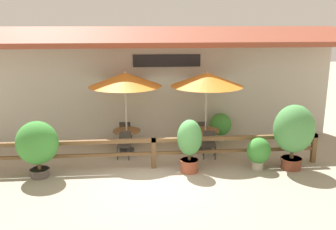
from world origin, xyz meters
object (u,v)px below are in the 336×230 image
object	(u,v)px
patio_umbrella_middle	(207,79)
chair_middle_wallside	(200,131)
dining_table_near	(127,134)
dining_table_middle	(205,134)
patio_umbrella_near	(125,80)
potted_plant_broad_leaf	(220,125)
chair_near_streetside	(124,143)
potted_plant_small_flowering	(190,143)
chair_near_wallside	(125,131)
potted_plant_tall_tropical	(37,144)
chair_middle_streetside	(209,143)
potted_plant_entrance_palm	(259,152)
potted_plant_corner_fern	(294,131)

from	to	relation	value
patio_umbrella_middle	chair_middle_wallside	world-z (taller)	patio_umbrella_middle
dining_table_near	dining_table_middle	distance (m)	2.75
patio_umbrella_near	potted_plant_broad_leaf	world-z (taller)	patio_umbrella_near
chair_near_streetside	potted_plant_small_flowering	xyz separation A→B (m)	(1.96, -1.40, 0.43)
patio_umbrella_middle	potted_plant_broad_leaf	xyz separation A→B (m)	(0.77, 1.00, -1.92)
chair_near_wallside	potted_plant_small_flowering	world-z (taller)	potted_plant_small_flowering
chair_near_streetside	potted_plant_broad_leaf	size ratio (longest dim) A/B	0.82
potted_plant_small_flowering	potted_plant_tall_tropical	bearing A→B (deg)	179.76
chair_middle_streetside	potted_plant_tall_tropical	world-z (taller)	potted_plant_tall_tropical
chair_near_wallside	potted_plant_tall_tropical	world-z (taller)	potted_plant_tall_tropical
dining_table_middle	chair_middle_streetside	bearing A→B (deg)	-90.26
chair_near_wallside	potted_plant_small_flowering	size ratio (longest dim) A/B	0.53
dining_table_near	chair_near_wallside	xyz separation A→B (m)	(-0.06, 0.71, -0.10)
chair_near_wallside	potted_plant_broad_leaf	bearing A→B (deg)	-171.92
chair_near_streetside	chair_middle_wallside	size ratio (longest dim) A/B	1.00
potted_plant_small_flowering	potted_plant_broad_leaf	bearing A→B (deg)	60.76
patio_umbrella_near	chair_middle_wallside	bearing A→B (deg)	10.39
chair_near_wallside	potted_plant_entrance_palm	xyz separation A→B (m)	(4.08, -2.80, 0.06)
chair_near_streetside	potted_plant_broad_leaf	bearing A→B (deg)	34.10
patio_umbrella_middle	potted_plant_broad_leaf	size ratio (longest dim) A/B	2.63
chair_near_wallside	dining_table_near	bearing A→B (deg)	101.41
patio_umbrella_near	potted_plant_small_flowering	xyz separation A→B (m)	(1.89, -2.11, -1.59)
chair_middle_wallside	dining_table_middle	bearing A→B (deg)	89.82
chair_near_streetside	potted_plant_entrance_palm	bearing A→B (deg)	-7.24
dining_table_near	chair_near_wallside	size ratio (longest dim) A/B	1.10
chair_middle_wallside	potted_plant_entrance_palm	world-z (taller)	potted_plant_entrance_palm
chair_middle_wallside	potted_plant_broad_leaf	xyz separation A→B (m)	(0.82, 0.29, 0.10)
chair_near_wallside	potted_plant_tall_tropical	size ratio (longest dim) A/B	0.52
dining_table_middle	potted_plant_entrance_palm	xyz separation A→B (m)	(1.28, -1.87, -0.04)
dining_table_middle	chair_near_streetside	bearing A→B (deg)	-170.02
chair_middle_streetside	dining_table_middle	bearing A→B (deg)	97.18
dining_table_near	potted_plant_tall_tropical	bearing A→B (deg)	-140.14
dining_table_near	chair_middle_streetside	distance (m)	2.89
patio_umbrella_middle	potted_plant_broad_leaf	bearing A→B (deg)	52.45
dining_table_near	potted_plant_small_flowering	size ratio (longest dim) A/B	0.59
dining_table_middle	potted_plant_tall_tropical	xyz separation A→B (m)	(-5.25, -1.88, 0.41)
chair_near_wallside	potted_plant_tall_tropical	bearing A→B (deg)	55.68
chair_middle_wallside	potted_plant_corner_fern	world-z (taller)	potted_plant_corner_fern
potted_plant_small_flowering	dining_table_middle	bearing A→B (deg)	65.81
chair_near_wallside	dining_table_middle	xyz separation A→B (m)	(2.80, -0.93, 0.10)
chair_near_streetside	potted_plant_corner_fern	size ratio (longest dim) A/B	0.43
patio_umbrella_near	dining_table_middle	xyz separation A→B (m)	(2.74, -0.22, -1.92)
potted_plant_entrance_palm	dining_table_near	bearing A→B (deg)	152.55
dining_table_middle	potted_plant_corner_fern	size ratio (longest dim) A/B	0.47
patio_umbrella_middle	potted_plant_corner_fern	size ratio (longest dim) A/B	1.38
potted_plant_entrance_palm	potted_plant_broad_leaf	bearing A→B (deg)	100.07
potted_plant_corner_fern	potted_plant_tall_tropical	bearing A→B (deg)	179.42
patio_umbrella_middle	potted_plant_corner_fern	xyz separation A→B (m)	(2.31, -1.95, -1.30)
potted_plant_tall_tropical	chair_middle_streetside	bearing A→B (deg)	12.53
dining_table_near	patio_umbrella_middle	size ratio (longest dim) A/B	0.34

